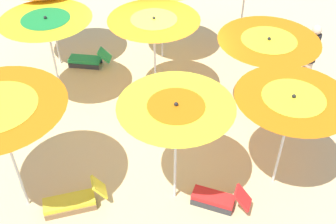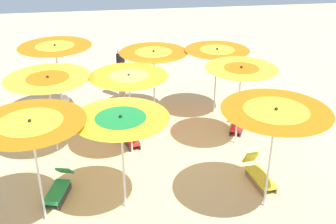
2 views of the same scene
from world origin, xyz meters
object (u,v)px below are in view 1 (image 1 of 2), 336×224
object	(u,v)px
lounger_0	(255,95)
lounger_4	(88,59)
lounger_1	(177,93)
beach_umbrella_1	(176,115)
beach_ball	(267,44)
beach_umbrella_5	(268,48)
beach_umbrella_3	(47,27)
beach_umbrella_2	(292,105)
beach_umbrella_4	(154,26)
lounger_3	(218,198)
lounger_2	(74,200)
beachgoer_0	(310,57)

from	to	relation	value
lounger_0	lounger_4	xyz separation A→B (m)	(-2.16, -4.17, -0.00)
lounger_1	lounger_4	distance (m)	2.92
beach_umbrella_1	lounger_0	world-z (taller)	beach_umbrella_1
beach_ball	beach_umbrella_5	bearing A→B (deg)	-22.02
beach_umbrella_3	lounger_0	bearing A→B (deg)	82.61
beach_umbrella_2	beach_umbrella_3	distance (m)	5.48
beach_umbrella_5	beach_umbrella_4	bearing A→B (deg)	-111.42
lounger_0	beach_ball	world-z (taller)	lounger_0
lounger_3	lounger_4	bearing A→B (deg)	-36.57
beach_umbrella_3	beach_umbrella_4	world-z (taller)	beach_umbrella_4
beach_umbrella_2	beach_umbrella_5	size ratio (longest dim) A/B	1.02
beach_umbrella_1	beach_umbrella_4	xyz separation A→B (m)	(-3.01, -0.07, -0.00)
beach_umbrella_1	beach_umbrella_4	world-z (taller)	beach_umbrella_1
lounger_3	beach_ball	distance (m)	6.06
beach_umbrella_4	lounger_2	distance (m)	4.05
beach_umbrella_3	beach_umbrella_4	bearing A→B (deg)	82.48
lounger_4	beach_umbrella_4	bearing A→B (deg)	147.87
lounger_4	beachgoer_0	world-z (taller)	beachgoer_0
beachgoer_0	beach_umbrella_4	bearing A→B (deg)	151.31
lounger_4	beach_umbrella_1	bearing A→B (deg)	125.15
beach_umbrella_1	beachgoer_0	world-z (taller)	beach_umbrella_1
lounger_0	beach_ball	xyz separation A→B (m)	(-2.42, 1.09, -0.04)
beach_umbrella_2	beach_umbrella_3	size ratio (longest dim) A/B	0.95
beach_umbrella_1	beach_umbrella_4	distance (m)	3.02
beach_umbrella_4	lounger_1	size ratio (longest dim) A/B	2.03
lounger_0	lounger_4	world-z (taller)	lounger_0
beach_umbrella_5	lounger_2	distance (m)	5.01
lounger_3	lounger_4	size ratio (longest dim) A/B	0.92
lounger_1	beach_umbrella_5	bearing A→B (deg)	139.53
lounger_1	lounger_4	size ratio (longest dim) A/B	0.93
beach_umbrella_2	lounger_0	size ratio (longest dim) A/B	1.88
beach_umbrella_1	beach_umbrella_3	world-z (taller)	beach_umbrella_1
lounger_2	beachgoer_0	distance (m)	6.58
beach_umbrella_1	beach_umbrella_4	bearing A→B (deg)	-178.68
beachgoer_0	beach_umbrella_1	bearing A→B (deg)	-170.77
beach_umbrella_5	beachgoer_0	xyz separation A→B (m)	(-1.00, 1.56, -0.98)
beach_umbrella_2	lounger_2	world-z (taller)	beach_umbrella_2
beach_umbrella_2	beach_umbrella_5	xyz separation A→B (m)	(-1.98, 0.20, -0.07)
lounger_2	beach_umbrella_5	bearing A→B (deg)	-161.58
lounger_1	lounger_0	bearing A→B (deg)	157.35
lounger_4	beach_ball	distance (m)	5.27
lounger_1	lounger_2	distance (m)	3.90
beach_umbrella_1	beachgoer_0	bearing A→B (deg)	129.23
beach_umbrella_3	beachgoer_0	xyz separation A→B (m)	(0.22, 6.21, -1.13)
lounger_2	beach_ball	bearing A→B (deg)	-144.95
lounger_0	lounger_1	size ratio (longest dim) A/B	1.03
beach_umbrella_2	beachgoer_0	distance (m)	3.61
beach_umbrella_5	beach_ball	bearing A→B (deg)	157.98
beach_umbrella_1	lounger_1	size ratio (longest dim) A/B	2.05
beach_umbrella_5	beach_ball	world-z (taller)	beach_umbrella_5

